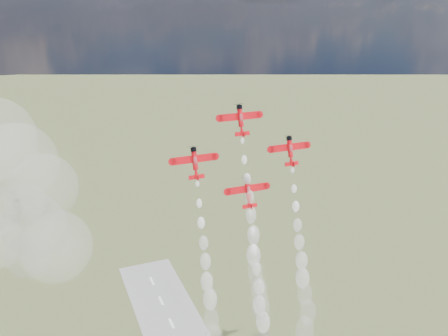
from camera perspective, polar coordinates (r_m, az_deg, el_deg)
plane_lead at (r=129.95m, az=2.01°, el=5.87°), size 12.09×4.85×8.43m
plane_left at (r=125.15m, az=-3.52°, el=0.71°), size 12.09×4.85×8.43m
plane_right at (r=136.39m, az=7.96°, el=2.16°), size 12.09×4.85×8.43m
plane_slot at (r=131.03m, az=2.91°, el=-2.88°), size 12.09×4.85×8.43m
smoke_trail_lead at (r=135.99m, az=3.94°, el=-12.58°), size 5.18×16.59×48.38m
smoke_trail_left at (r=134.88m, az=-1.39°, el=-17.93°), size 5.61×16.32×48.45m
smoke_trail_right at (r=145.33m, az=9.62°, el=-15.08°), size 5.97×15.97×48.70m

